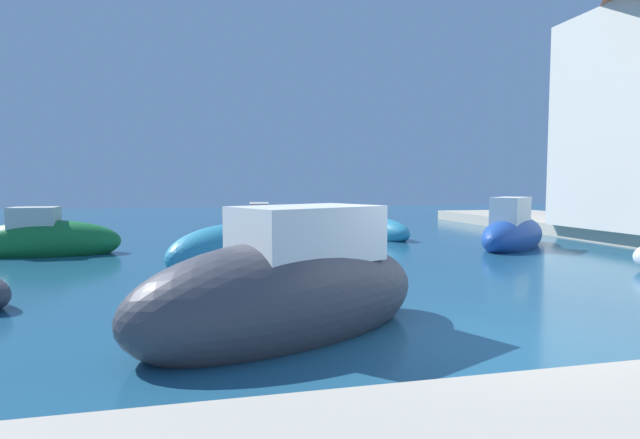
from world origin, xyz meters
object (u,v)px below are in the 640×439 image
at_px(moored_boat_2, 229,251).
at_px(moored_boat_5, 259,225).
at_px(moored_boat_3, 47,240).
at_px(moored_boat_6, 381,231).
at_px(moored_boat_1, 513,233).
at_px(moored_boat_4, 288,292).

distance_m(moored_boat_2, moored_boat_5, 7.77).
height_order(moored_boat_3, moored_boat_6, moored_boat_3).
distance_m(moored_boat_1, moored_boat_2, 9.60).
bearing_deg(moored_boat_6, moored_boat_3, -96.83).
relative_size(moored_boat_3, moored_boat_5, 0.97).
relative_size(moored_boat_1, moored_boat_3, 1.05).
bearing_deg(moored_boat_1, moored_boat_5, 103.52).
xyz_separation_m(moored_boat_1, moored_boat_4, (-8.92, -7.85, 0.11)).
relative_size(moored_boat_1, moored_boat_2, 1.09).
bearing_deg(moored_boat_5, moored_boat_4, 0.79).
distance_m(moored_boat_1, moored_boat_4, 11.88).
relative_size(moored_boat_4, moored_boat_5, 1.19).
relative_size(moored_boat_3, moored_boat_6, 1.23).
xyz_separation_m(moored_boat_1, moored_boat_6, (-3.36, 3.52, -0.19)).
bearing_deg(moored_boat_6, moored_boat_2, -65.66).
xyz_separation_m(moored_boat_1, moored_boat_2, (-9.44, -1.72, -0.09)).
distance_m(moored_boat_3, moored_boat_5, 8.06).
height_order(moored_boat_1, moored_boat_6, moored_boat_1).
bearing_deg(moored_boat_1, moored_boat_4, -178.18).
relative_size(moored_boat_1, moored_boat_4, 0.85).
xyz_separation_m(moored_boat_5, moored_boat_6, (4.45, -2.35, -0.12)).
height_order(moored_boat_2, moored_boat_6, moored_boat_2).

